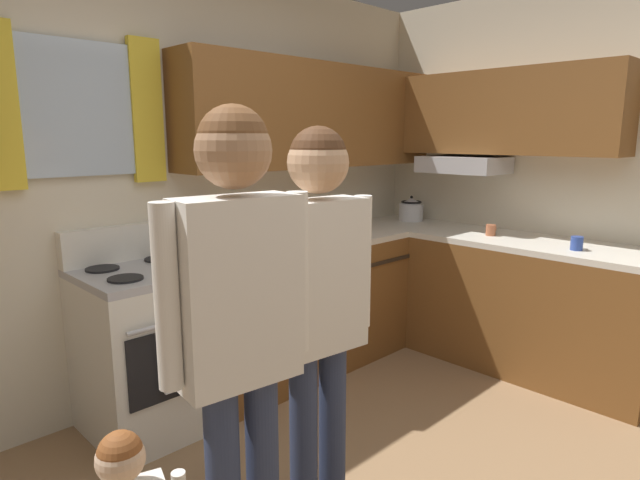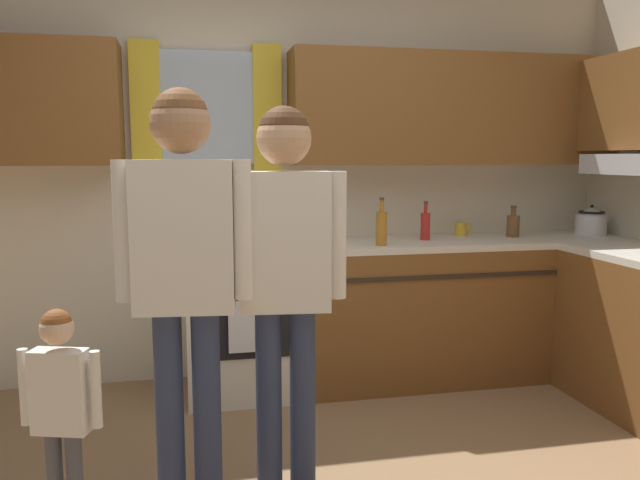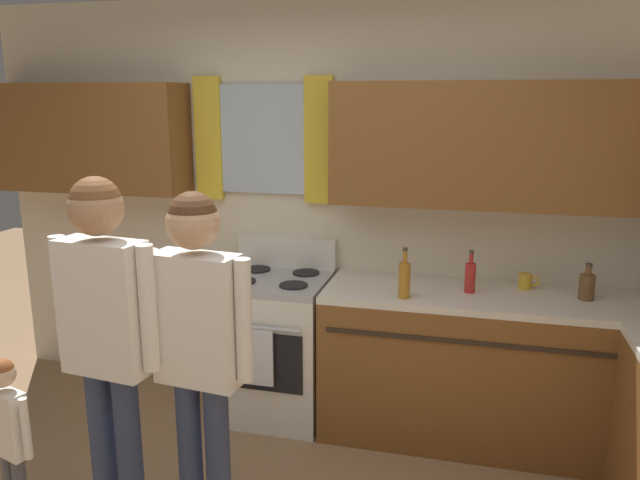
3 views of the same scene
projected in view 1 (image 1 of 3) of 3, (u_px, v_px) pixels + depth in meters
back_wall_unit at (159, 156)px, 3.07m from camera, size 4.60×0.42×2.60m
right_wall_unit at (615, 165)px, 3.41m from camera, size 0.52×4.05×2.60m
kitchen_counter_run at (413, 299)px, 3.77m from camera, size 2.18×2.21×0.90m
stove_oven at (149, 346)px, 2.88m from camera, size 0.65×0.67×1.10m
bottle_oil_amber at (286, 234)px, 3.21m from camera, size 0.06×0.06×0.29m
bottle_sauce_red at (306, 226)px, 3.59m from camera, size 0.06×0.06×0.25m
bottle_squat_brown at (364, 218)px, 4.04m from camera, size 0.08×0.08×0.21m
mug_mustard_yellow at (324, 225)px, 3.92m from camera, size 0.12×0.08×0.09m
cup_terracotta at (491, 230)px, 3.74m from camera, size 0.11×0.07×0.08m
mug_cobalt_blue at (577, 243)px, 3.26m from camera, size 0.11×0.07×0.08m
stovetop_kettle at (411, 209)px, 4.40m from camera, size 0.27×0.20×0.21m
adult_holding_child at (238, 311)px, 1.64m from camera, size 0.52×0.23×1.68m
adult_in_plaid at (318, 292)px, 1.96m from camera, size 0.50×0.22×1.62m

